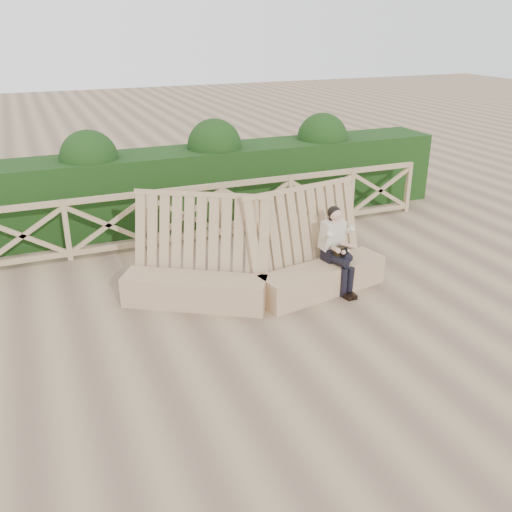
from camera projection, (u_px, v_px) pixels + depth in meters
name	position (u px, v px, depth m)	size (l,w,h in m)	color
ground	(258.00, 328.00, 7.87)	(60.00, 60.00, 0.00)	brown
bench	(259.00, 272.00, 8.62)	(4.06, 1.77, 1.59)	#987A57
woman	(337.00, 245.00, 8.77)	(0.40, 0.80, 1.32)	black
guardrail	(186.00, 215.00, 10.64)	(10.10, 0.09, 1.10)	#957B57
hedge	(169.00, 188.00, 11.58)	(12.00, 1.20, 1.50)	black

